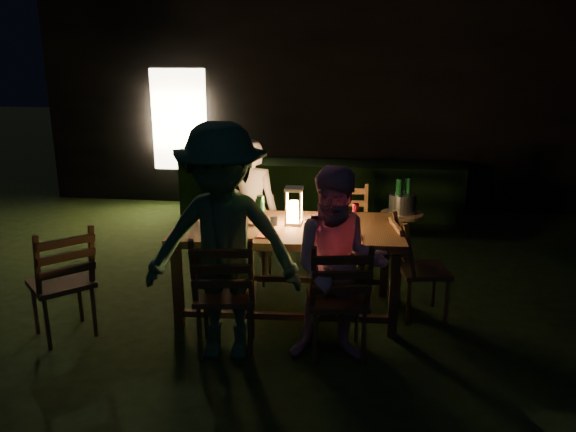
# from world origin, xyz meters

# --- Properties ---
(garden_envelope) EXTENTS (40.00, 40.00, 3.20)m
(garden_envelope) POSITION_xyz_m (-0.01, 6.15, 1.58)
(garden_envelope) COLOR black
(garden_envelope) RESTS_ON ground
(dining_table) EXTENTS (2.11, 1.14, 0.86)m
(dining_table) POSITION_xyz_m (-0.54, 0.31, 0.77)
(dining_table) COLOR #50301A
(dining_table) RESTS_ON ground
(chair_near_left) EXTENTS (0.55, 0.58, 1.09)m
(chair_near_left) POSITION_xyz_m (-0.94, -0.49, 0.33)
(chair_near_left) COLOR #50301A
(chair_near_left) RESTS_ON ground
(chair_near_right) EXTENTS (0.54, 0.57, 1.05)m
(chair_near_right) POSITION_xyz_m (-0.04, -0.43, 0.32)
(chair_near_right) COLOR #50301A
(chair_near_right) RESTS_ON ground
(chair_far_left) EXTENTS (0.44, 0.47, 0.94)m
(chair_far_left) POSITION_xyz_m (-1.03, 1.05, 0.28)
(chair_far_left) COLOR #50301A
(chair_far_left) RESTS_ON ground
(chair_far_right) EXTENTS (0.49, 0.52, 1.07)m
(chair_far_right) POSITION_xyz_m (-0.04, 1.12, 0.32)
(chair_far_right) COLOR #50301A
(chair_far_right) RESTS_ON ground
(chair_end) EXTENTS (0.55, 0.52, 1.00)m
(chair_end) POSITION_xyz_m (0.69, 0.38, 0.30)
(chair_end) COLOR #50301A
(chair_end) RESTS_ON ground
(chair_spare) EXTENTS (0.69, 0.69, 1.06)m
(chair_spare) POSITION_xyz_m (-2.38, -0.42, 0.32)
(chair_spare) COLOR #50301A
(chair_spare) RESTS_ON ground
(person_house_side) EXTENTS (0.58, 0.40, 1.53)m
(person_house_side) POSITION_xyz_m (-1.04, 1.10, 0.77)
(person_house_side) COLOR beige
(person_house_side) RESTS_ON ground
(person_opp_right) EXTENTS (0.80, 0.64, 1.57)m
(person_opp_right) POSITION_xyz_m (-0.04, -0.48, 0.79)
(person_opp_right) COLOR #EAA0BE
(person_opp_right) RESTS_ON ground
(person_opp_left) EXTENTS (1.26, 0.78, 1.90)m
(person_opp_left) POSITION_xyz_m (-0.94, -0.53, 0.95)
(person_opp_left) COLOR #2D5A3D
(person_opp_left) RESTS_ON ground
(lantern) EXTENTS (0.16, 0.16, 0.35)m
(lantern) POSITION_xyz_m (-0.49, 0.36, 1.01)
(lantern) COLOR white
(lantern) RESTS_ON dining_table
(plate_far_left) EXTENTS (0.25, 0.25, 0.01)m
(plate_far_left) POSITION_xyz_m (-1.10, 0.50, 0.86)
(plate_far_left) COLOR white
(plate_far_left) RESTS_ON dining_table
(plate_near_left) EXTENTS (0.25, 0.25, 0.01)m
(plate_near_left) POSITION_xyz_m (-1.08, 0.06, 0.86)
(plate_near_left) COLOR white
(plate_near_left) RESTS_ON dining_table
(plate_far_right) EXTENTS (0.25, 0.25, 0.01)m
(plate_far_right) POSITION_xyz_m (-0.10, 0.56, 0.86)
(plate_far_right) COLOR white
(plate_far_right) RESTS_ON dining_table
(plate_near_right) EXTENTS (0.25, 0.25, 0.01)m
(plate_near_right) POSITION_xyz_m (-0.08, 0.12, 0.86)
(plate_near_right) COLOR white
(plate_near_right) RESTS_ON dining_table
(wineglass_a) EXTENTS (0.06, 0.06, 0.18)m
(wineglass_a) POSITION_xyz_m (-0.86, 0.57, 0.94)
(wineglass_a) COLOR #59070F
(wineglass_a) RESTS_ON dining_table
(wineglass_b) EXTENTS (0.06, 0.06, 0.18)m
(wineglass_b) POSITION_xyz_m (-1.25, 0.15, 0.94)
(wineglass_b) COLOR #59070F
(wineglass_b) RESTS_ON dining_table
(wineglass_c) EXTENTS (0.06, 0.06, 0.18)m
(wineglass_c) POSITION_xyz_m (-0.22, 0.05, 0.94)
(wineglass_c) COLOR #59070F
(wineglass_c) RESTS_ON dining_table
(wineglass_d) EXTENTS (0.06, 0.06, 0.18)m
(wineglass_d) POSITION_xyz_m (0.07, 0.53, 0.94)
(wineglass_d) COLOR #59070F
(wineglass_d) RESTS_ON dining_table
(wineglass_e) EXTENTS (0.06, 0.06, 0.18)m
(wineglass_e) POSITION_xyz_m (-0.62, 0.01, 0.94)
(wineglass_e) COLOR silver
(wineglass_e) RESTS_ON dining_table
(bottle_table) EXTENTS (0.07, 0.07, 0.28)m
(bottle_table) POSITION_xyz_m (-0.79, 0.30, 1.00)
(bottle_table) COLOR #0F471E
(bottle_table) RESTS_ON dining_table
(napkin_left) EXTENTS (0.18, 0.14, 0.01)m
(napkin_left) POSITION_xyz_m (-0.67, -0.02, 0.86)
(napkin_left) COLOR red
(napkin_left) RESTS_ON dining_table
(napkin_right) EXTENTS (0.18, 0.14, 0.01)m
(napkin_right) POSITION_xyz_m (0.03, 0.05, 0.86)
(napkin_right) COLOR red
(napkin_right) RESTS_ON dining_table
(phone) EXTENTS (0.14, 0.07, 0.01)m
(phone) POSITION_xyz_m (-1.14, -0.02, 0.86)
(phone) COLOR black
(phone) RESTS_ON dining_table
(side_table) EXTENTS (0.48, 0.48, 0.64)m
(side_table) POSITION_xyz_m (0.58, 1.64, 0.57)
(side_table) COLOR brown
(side_table) RESTS_ON ground
(ice_bucket) EXTENTS (0.30, 0.30, 0.22)m
(ice_bucket) POSITION_xyz_m (0.58, 1.64, 0.75)
(ice_bucket) COLOR #A5A8AD
(ice_bucket) RESTS_ON side_table
(bottle_bucket_a) EXTENTS (0.07, 0.07, 0.32)m
(bottle_bucket_a) POSITION_xyz_m (0.53, 1.60, 0.80)
(bottle_bucket_a) COLOR #0F471E
(bottle_bucket_a) RESTS_ON side_table
(bottle_bucket_b) EXTENTS (0.07, 0.07, 0.32)m
(bottle_bucket_b) POSITION_xyz_m (0.63, 1.68, 0.80)
(bottle_bucket_b) COLOR #0F471E
(bottle_bucket_b) RESTS_ON side_table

